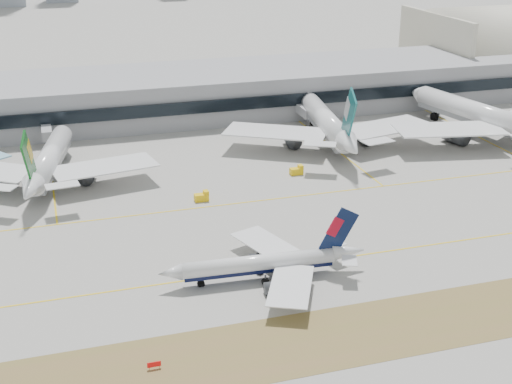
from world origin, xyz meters
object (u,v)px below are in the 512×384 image
object	(u,v)px
widebody_cathay	(327,124)
widebody_eva	(48,162)
widebody_china_air	(482,116)
terminal	(184,93)
taxiing_airliner	(266,263)

from	to	relation	value
widebody_cathay	widebody_eva	bearing A→B (deg)	104.83
widebody_eva	widebody_china_air	distance (m)	133.21
widebody_eva	terminal	size ratio (longest dim) A/B	0.21
taxiing_airliner	widebody_cathay	xyz separation A→B (m)	(44.64, 77.18, 2.97)
widebody_eva	terminal	bearing A→B (deg)	-29.00
widebody_eva	widebody_cathay	world-z (taller)	widebody_cathay
taxiing_airliner	widebody_china_air	xyz separation A→B (m)	(94.35, 69.29, 3.39)
taxiing_airliner	widebody_eva	xyz separation A→B (m)	(-38.85, 68.03, 2.26)
taxiing_airliner	widebody_cathay	distance (m)	89.21
taxiing_airliner	widebody_eva	distance (m)	78.38
widebody_china_air	widebody_eva	bearing A→B (deg)	79.65
taxiing_airliner	widebody_china_air	bearing A→B (deg)	-140.26
taxiing_airliner	terminal	world-z (taller)	terminal
taxiing_airliner	widebody_cathay	size ratio (longest dim) A/B	0.63
widebody_cathay	terminal	xyz separation A→B (m)	(-35.16, 46.55, 1.15)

